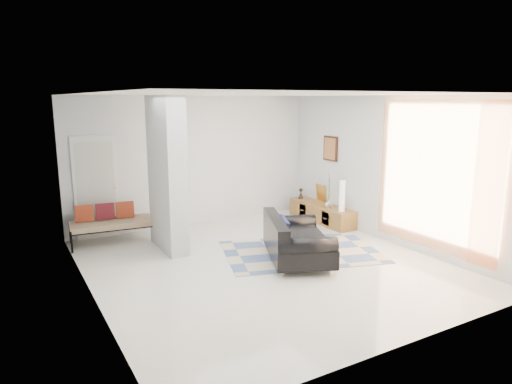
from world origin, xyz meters
TOP-DOWN VIEW (x-y plane):
  - floor at (0.00, 0.00)m, footprint 6.00×6.00m
  - ceiling at (0.00, 0.00)m, footprint 6.00×6.00m
  - wall_back at (0.00, 3.00)m, footprint 6.00×0.00m
  - wall_front at (0.00, -3.00)m, footprint 6.00×0.00m
  - wall_left at (-2.75, 0.00)m, footprint 0.00×6.00m
  - wall_right at (2.75, 0.00)m, footprint 0.00×6.00m
  - partition_column at (-1.10, 1.60)m, footprint 0.35×1.20m
  - hallway_door at (-2.10, 2.96)m, footprint 0.85×0.06m
  - curtain at (2.67, -1.15)m, footprint 0.00×2.55m
  - wall_art at (2.72, 1.70)m, footprint 0.04×0.45m
  - media_console at (2.52, 1.70)m, footprint 0.45×1.89m
  - loveseat at (0.54, -0.09)m, footprint 1.54×1.90m
  - daybed at (-1.92, 2.48)m, footprint 1.68×0.84m
  - area_rug at (0.90, 0.20)m, footprint 3.17×2.56m
  - cylinder_lamp at (2.50, 1.00)m, footprint 0.12×0.12m
  - bronze_figurine at (2.47, 2.45)m, footprint 0.13×0.13m
  - vase at (2.47, 1.40)m, footprint 0.18×0.18m

SIDE VIEW (x-z plane):
  - floor at x=0.00m, z-range 0.00..0.00m
  - area_rug at x=0.90m, z-range 0.00..0.01m
  - media_console at x=2.52m, z-range -0.20..0.60m
  - loveseat at x=0.54m, z-range -0.03..0.73m
  - daybed at x=-1.92m, z-range 0.04..0.81m
  - vase at x=2.47m, z-range 0.40..0.57m
  - bronze_figurine at x=2.47m, z-range 0.40..0.65m
  - cylinder_lamp at x=2.50m, z-range 0.40..1.06m
  - hallway_door at x=-2.10m, z-range 0.00..2.04m
  - partition_column at x=-1.10m, z-range 0.00..2.80m
  - wall_back at x=0.00m, z-range -1.60..4.40m
  - wall_front at x=0.00m, z-range -1.60..4.40m
  - wall_left at x=-2.75m, z-range -1.60..4.40m
  - wall_right at x=2.75m, z-range -1.60..4.40m
  - curtain at x=2.67m, z-range 0.17..2.72m
  - wall_art at x=2.72m, z-range 1.38..1.92m
  - ceiling at x=0.00m, z-range 2.80..2.80m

